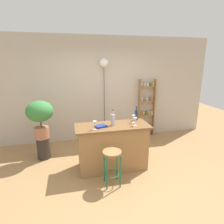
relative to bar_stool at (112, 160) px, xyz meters
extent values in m
plane|color=#A37A4C|center=(0.14, 0.25, -0.48)|extent=(12.00, 12.00, 0.00)
cube|color=#BCB2A3|center=(0.14, 2.20, 0.92)|extent=(6.40, 0.10, 2.80)
cube|color=#9E7042|center=(0.14, 0.55, -0.04)|extent=(1.35, 0.56, 0.88)
cube|color=brown|center=(0.14, 0.55, 0.42)|extent=(1.47, 0.61, 0.04)
cylinder|color=#196642|center=(-0.12, -0.12, -0.18)|extent=(0.02, 0.02, 0.62)
cylinder|color=#196642|center=(0.12, -0.12, -0.18)|extent=(0.02, 0.02, 0.62)
cylinder|color=#196642|center=(-0.12, 0.12, -0.18)|extent=(0.02, 0.02, 0.62)
cylinder|color=#196642|center=(0.12, 0.12, -0.18)|extent=(0.02, 0.02, 0.62)
torus|color=#196642|center=(0.00, 0.00, -0.27)|extent=(0.26, 0.26, 0.02)
cylinder|color=#9E7042|center=(0.00, 0.00, 0.15)|extent=(0.33, 0.33, 0.03)
cube|color=#9E7042|center=(1.28, 2.06, 0.35)|extent=(0.02, 0.15, 1.67)
cube|color=#9E7042|center=(1.74, 2.06, 0.35)|extent=(0.02, 0.15, 1.67)
cube|color=#9E7042|center=(1.51, 2.06, -0.27)|extent=(0.44, 0.15, 0.02)
cylinder|color=beige|center=(1.35, 2.07, -0.22)|extent=(0.06, 0.06, 0.10)
cylinder|color=silver|center=(1.44, 2.07, -0.22)|extent=(0.06, 0.06, 0.10)
cylinder|color=gold|center=(1.56, 2.06, -0.22)|extent=(0.06, 0.06, 0.10)
cylinder|color=#994C23|center=(1.68, 2.06, -0.22)|extent=(0.06, 0.06, 0.10)
cube|color=#9E7042|center=(1.51, 2.06, 0.14)|extent=(0.44, 0.15, 0.02)
cylinder|color=#AD7A38|center=(1.34, 2.06, 0.20)|extent=(0.06, 0.06, 0.09)
cylinder|color=gold|center=(1.41, 2.06, 0.20)|extent=(0.06, 0.06, 0.09)
cylinder|color=#4C7033|center=(1.51, 2.07, 0.20)|extent=(0.06, 0.06, 0.09)
cylinder|color=gold|center=(1.60, 2.07, 0.20)|extent=(0.06, 0.06, 0.09)
cylinder|color=silver|center=(1.68, 2.06, 0.20)|extent=(0.06, 0.06, 0.09)
cube|color=#9E7042|center=(1.51, 2.06, 0.56)|extent=(0.44, 0.15, 0.02)
cylinder|color=silver|center=(1.35, 2.07, 0.62)|extent=(0.06, 0.06, 0.09)
cylinder|color=beige|center=(1.50, 2.06, 0.62)|extent=(0.06, 0.06, 0.09)
cylinder|color=#AD7A38|center=(1.66, 2.06, 0.62)|extent=(0.06, 0.06, 0.09)
cube|color=#9E7042|center=(1.51, 2.06, 0.98)|extent=(0.44, 0.15, 0.02)
cylinder|color=silver|center=(1.33, 2.07, 1.03)|extent=(0.07, 0.07, 0.10)
cylinder|color=beige|center=(1.42, 2.07, 1.03)|extent=(0.07, 0.07, 0.10)
cylinder|color=silver|center=(1.51, 2.06, 1.03)|extent=(0.07, 0.07, 0.10)
cylinder|color=#4C7033|center=(1.61, 2.05, 1.03)|extent=(0.07, 0.07, 0.10)
cylinder|color=gold|center=(1.68, 2.06, 1.03)|extent=(0.07, 0.07, 0.10)
cylinder|color=#2D2823|center=(-1.30, 1.28, -0.24)|extent=(0.28, 0.28, 0.49)
cylinder|color=#A86B4C|center=(-1.30, 1.28, 0.14)|extent=(0.31, 0.31, 0.26)
cylinder|color=brown|center=(-1.30, 1.28, 0.34)|extent=(0.03, 0.03, 0.16)
ellipsoid|color=#387F3D|center=(-1.30, 1.28, 0.63)|extent=(0.57, 0.52, 0.46)
cylinder|color=#B2B2B7|center=(0.15, 0.55, 0.55)|extent=(0.08, 0.08, 0.22)
cylinder|color=#B2B2B7|center=(0.15, 0.55, 0.70)|extent=(0.03, 0.03, 0.09)
cylinder|color=black|center=(0.15, 0.55, 0.75)|extent=(0.03, 0.03, 0.01)
cylinder|color=navy|center=(0.72, 0.79, 0.54)|extent=(0.06, 0.06, 0.21)
cylinder|color=navy|center=(0.72, 0.79, 0.69)|extent=(0.02, 0.02, 0.08)
cylinder|color=black|center=(0.72, 0.79, 0.73)|extent=(0.03, 0.03, 0.01)
cylinder|color=silver|center=(0.57, 0.44, 0.44)|extent=(0.06, 0.06, 0.00)
cylinder|color=silver|center=(0.57, 0.44, 0.48)|extent=(0.01, 0.01, 0.08)
cone|color=silver|center=(0.57, 0.44, 0.56)|extent=(0.07, 0.07, 0.08)
cylinder|color=silver|center=(0.59, 0.61, 0.44)|extent=(0.06, 0.06, 0.00)
cylinder|color=silver|center=(0.59, 0.61, 0.48)|extent=(0.01, 0.01, 0.08)
cone|color=silver|center=(0.59, 0.61, 0.56)|extent=(0.07, 0.07, 0.08)
cylinder|color=silver|center=(-0.23, 0.40, 0.44)|extent=(0.06, 0.06, 0.00)
cylinder|color=silver|center=(-0.23, 0.40, 0.48)|extent=(0.01, 0.01, 0.08)
cone|color=silver|center=(-0.23, 0.40, 0.56)|extent=(0.07, 0.07, 0.08)
cube|color=navy|center=(-0.11, 0.51, 0.46)|extent=(0.25, 0.21, 0.03)
cylinder|color=black|center=(0.27, 2.09, 0.57)|extent=(0.01, 0.01, 2.11)
sphere|color=white|center=(0.27, 2.09, 1.63)|extent=(0.24, 0.24, 0.24)
camera|label=1|loc=(-0.66, -2.83, 1.66)|focal=29.91mm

